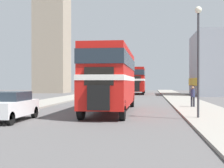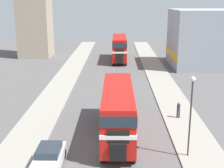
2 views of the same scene
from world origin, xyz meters
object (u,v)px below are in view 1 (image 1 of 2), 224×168
(double_decker_bus, at_px, (112,75))
(bus_distant, at_px, (137,79))
(car_parked_near, at_px, (10,106))
(pedestrian_walking, at_px, (193,95))
(street_lamp, at_px, (198,45))

(double_decker_bus, xyz_separation_m, bus_distant, (0.42, 32.63, 0.17))
(car_parked_near, distance_m, pedestrian_walking, 13.79)
(bus_distant, bearing_deg, street_lamp, -82.75)
(double_decker_bus, relative_size, bus_distant, 0.99)
(pedestrian_walking, bearing_deg, bus_distant, 100.44)
(bus_distant, bearing_deg, car_parked_near, -97.54)
(bus_distant, distance_m, pedestrian_walking, 29.50)
(car_parked_near, bearing_deg, bus_distant, 82.46)
(bus_distant, relative_size, pedestrian_walking, 7.23)
(car_parked_near, relative_size, pedestrian_walking, 2.53)
(street_lamp, bearing_deg, bus_distant, 97.25)
(bus_distant, relative_size, car_parked_near, 2.85)
(double_decker_bus, relative_size, street_lamp, 1.89)
(double_decker_bus, bearing_deg, pedestrian_walking, 32.49)
(bus_distant, bearing_deg, double_decker_bus, -90.73)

